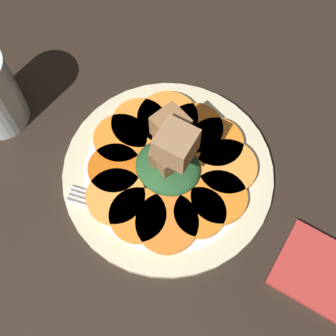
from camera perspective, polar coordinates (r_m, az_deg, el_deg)
table_slab at (r=67.15cm, az=-0.00°, el=-1.08°), size 120.00×120.00×2.00cm
plate at (r=65.75cm, az=-0.00°, el=-0.56°), size 29.55×29.55×1.05cm
carrot_slice_0 at (r=68.48cm, az=-0.05°, el=6.05°), size 8.92×8.92×1.00cm
carrot_slice_1 at (r=68.18cm, az=-3.50°, el=5.42°), size 8.17×8.17×1.00cm
carrot_slice_2 at (r=67.21cm, az=-5.81°, el=3.56°), size 7.73×7.73×1.00cm
carrot_slice_3 at (r=65.23cm, az=-6.51°, el=-0.09°), size 7.46×7.46×1.00cm
carrot_slice_4 at (r=63.62cm, az=-6.39°, el=-3.50°), size 8.07×8.07×1.00cm
carrot_slice_5 at (r=62.48cm, az=-3.70°, el=-5.78°), size 7.70×7.70×1.00cm
carrot_slice_6 at (r=62.02cm, az=-0.11°, el=-6.71°), size 8.42×8.42×1.00cm
carrot_slice_7 at (r=62.61cm, az=3.91°, el=-5.46°), size 7.04×7.04×1.00cm
carrot_slice_8 at (r=63.49cm, az=6.13°, el=-3.75°), size 7.72×7.72×1.00cm
carrot_slice_9 at (r=65.44cm, az=7.23°, el=0.12°), size 8.32×8.32×1.00cm
carrot_slice_10 at (r=66.92cm, az=5.88°, el=3.08°), size 7.79×7.79×1.00cm
carrot_slice_11 at (r=67.66cm, az=3.56°, el=4.63°), size 8.22×8.22×1.00cm
center_pile at (r=61.24cm, az=0.12°, el=1.53°), size 9.17×8.78×11.41cm
fork at (r=63.14cm, az=-5.33°, el=-5.20°), size 17.28×5.71×0.40cm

